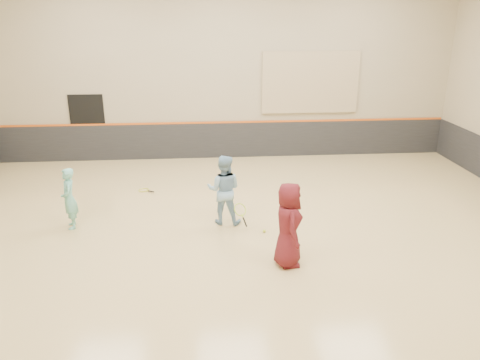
{
  "coord_description": "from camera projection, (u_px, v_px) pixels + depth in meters",
  "views": [
    {
      "loc": [
        -0.79,
        -9.33,
        4.63
      ],
      "look_at": [
        0.02,
        0.4,
        1.15
      ],
      "focal_mm": 35.0,
      "sensor_mm": 36.0,
      "label": 1
    }
  ],
  "objects": [
    {
      "name": "room",
      "position": [
        241.0,
        201.0,
        10.1
      ],
      "size": [
        15.04,
        12.04,
        6.22
      ],
      "color": "tan",
      "rests_on": "ground"
    },
    {
      "name": "wainscot_back",
      "position": [
        226.0,
        140.0,
        15.78
      ],
      "size": [
        14.9,
        0.04,
        1.2
      ],
      "primitive_type": "cube",
      "color": "#232326",
      "rests_on": "floor"
    },
    {
      "name": "accent_stripe",
      "position": [
        226.0,
        122.0,
        15.56
      ],
      "size": [
        14.9,
        0.03,
        0.06
      ],
      "primitive_type": "cube",
      "color": "#D85914",
      "rests_on": "wall_back"
    },
    {
      "name": "acoustic_panel",
      "position": [
        310.0,
        82.0,
        15.34
      ],
      "size": [
        3.2,
        0.08,
        2.0
      ],
      "primitive_type": "cube",
      "color": "tan",
      "rests_on": "wall_back"
    },
    {
      "name": "doorway",
      "position": [
        88.0,
        128.0,
        15.27
      ],
      "size": [
        1.1,
        0.05,
        2.2
      ],
      "primitive_type": "cube",
      "color": "black",
      "rests_on": "floor"
    },
    {
      "name": "girl",
      "position": [
        69.0,
        199.0,
        10.52
      ],
      "size": [
        0.47,
        0.59,
        1.41
      ],
      "primitive_type": "imported",
      "rotation": [
        0.0,
        0.0,
        -1.29
      ],
      "color": "#72C5B8",
      "rests_on": "floor"
    },
    {
      "name": "instructor",
      "position": [
        224.0,
        190.0,
        10.72
      ],
      "size": [
        0.91,
        0.77,
        1.64
      ],
      "primitive_type": "imported",
      "rotation": [
        0.0,
        0.0,
        2.94
      ],
      "color": "#88B3D2",
      "rests_on": "floor"
    },
    {
      "name": "young_man",
      "position": [
        288.0,
        225.0,
        8.9
      ],
      "size": [
        0.57,
        0.84,
        1.68
      ],
      "primitive_type": "imported",
      "rotation": [
        0.0,
        0.0,
        1.61
      ],
      "color": "#55141A",
      "rests_on": "floor"
    },
    {
      "name": "held_racket",
      "position": [
        240.0,
        210.0,
        10.57
      ],
      "size": [
        0.44,
        0.44,
        0.58
      ],
      "primitive_type": null,
      "color": "#AFD82F",
      "rests_on": "instructor"
    },
    {
      "name": "spare_racket",
      "position": [
        144.0,
        189.0,
        12.96
      ],
      "size": [
        0.66,
        0.66,
        0.09
      ],
      "primitive_type": null,
      "color": "gold",
      "rests_on": "floor"
    },
    {
      "name": "ball_under_racket",
      "position": [
        264.0,
        231.0,
        10.48
      ],
      "size": [
        0.07,
        0.07,
        0.07
      ],
      "primitive_type": "sphere",
      "color": "#C4D932",
      "rests_on": "floor"
    },
    {
      "name": "ball_in_hand",
      "position": [
        296.0,
        213.0,
        8.72
      ],
      "size": [
        0.07,
        0.07,
        0.07
      ],
      "primitive_type": "sphere",
      "color": "gold",
      "rests_on": "young_man"
    },
    {
      "name": "ball_beside_spare",
      "position": [
        227.0,
        184.0,
        13.37
      ],
      "size": [
        0.07,
        0.07,
        0.07
      ],
      "primitive_type": "sphere",
      "color": "yellow",
      "rests_on": "floor"
    }
  ]
}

